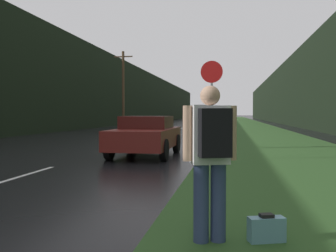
% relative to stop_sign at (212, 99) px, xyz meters
% --- Properties ---
extents(grass_verge, '(6.00, 240.00, 0.02)m').
position_rel_stop_sign_xyz_m(grass_verge, '(2.60, 29.06, -1.95)').
color(grass_verge, '#2D5123').
rests_on(grass_verge, ground_plane).
extents(lane_stripe_b, '(0.12, 3.00, 0.01)m').
position_rel_stop_sign_xyz_m(lane_stripe_b, '(-4.31, -3.84, -1.96)').
color(lane_stripe_b, silver).
rests_on(lane_stripe_b, ground_plane).
extents(lane_stripe_c, '(0.12, 3.00, 0.01)m').
position_rel_stop_sign_xyz_m(lane_stripe_c, '(-4.31, 3.16, -1.96)').
color(lane_stripe_c, silver).
rests_on(lane_stripe_c, ground_plane).
extents(lane_stripe_d, '(0.12, 3.00, 0.01)m').
position_rel_stop_sign_xyz_m(lane_stripe_d, '(-4.31, 10.16, -1.96)').
color(lane_stripe_d, silver).
rests_on(lane_stripe_d, ground_plane).
extents(lane_stripe_e, '(0.12, 3.00, 0.01)m').
position_rel_stop_sign_xyz_m(lane_stripe_e, '(-4.31, 17.16, -1.96)').
color(lane_stripe_e, silver).
rests_on(lane_stripe_e, ground_plane).
extents(lane_stripe_f, '(0.12, 3.00, 0.01)m').
position_rel_stop_sign_xyz_m(lane_stripe_f, '(-4.31, 24.16, -1.96)').
color(lane_stripe_f, silver).
rests_on(lane_stripe_f, ground_plane).
extents(treeline_far_side, '(2.00, 140.00, 8.50)m').
position_rel_stop_sign_xyz_m(treeline_far_side, '(-14.22, 39.06, 2.29)').
color(treeline_far_side, black).
rests_on(treeline_far_side, ground_plane).
extents(treeline_near_side, '(2.00, 140.00, 8.48)m').
position_rel_stop_sign_xyz_m(treeline_near_side, '(8.60, 39.06, 2.28)').
color(treeline_near_side, black).
rests_on(treeline_near_side, ground_plane).
extents(utility_pole_far, '(1.80, 0.24, 7.34)m').
position_rel_stop_sign_xyz_m(utility_pole_far, '(-9.43, 20.80, 1.84)').
color(utility_pole_far, '#4C3823').
rests_on(utility_pole_far, ground_plane).
extents(stop_sign, '(0.71, 0.07, 3.19)m').
position_rel_stop_sign_xyz_m(stop_sign, '(0.00, 0.00, 0.00)').
color(stop_sign, slate).
rests_on(stop_sign, ground_plane).
extents(hitchhiker_with_backpack, '(0.61, 0.52, 1.82)m').
position_rel_stop_sign_xyz_m(hitchhiker_with_backpack, '(0.40, -7.46, -0.92)').
color(hitchhiker_with_backpack, navy).
rests_on(hitchhiker_with_backpack, ground_plane).
extents(suitcase, '(0.45, 0.28, 0.34)m').
position_rel_stop_sign_xyz_m(suitcase, '(1.04, -7.32, -1.80)').
color(suitcase, '#6093A8').
rests_on(suitcase, ground_plane).
extents(car_passing_near, '(2.01, 4.11, 1.41)m').
position_rel_stop_sign_xyz_m(car_passing_near, '(-2.35, 0.76, -1.23)').
color(car_passing_near, maroon).
rests_on(car_passing_near, ground_plane).
extents(delivery_truck, '(2.62, 6.91, 3.42)m').
position_rel_stop_sign_xyz_m(delivery_truck, '(-6.26, 69.40, -0.17)').
color(delivery_truck, gray).
rests_on(delivery_truck, ground_plane).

